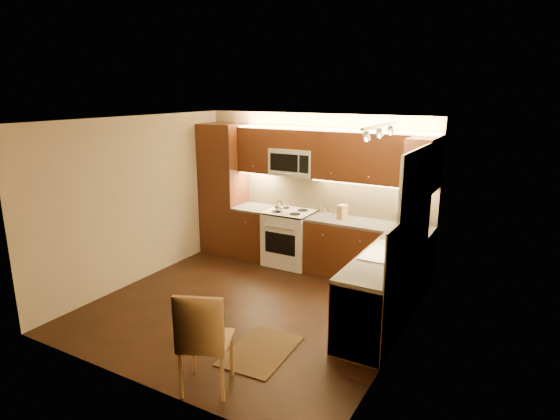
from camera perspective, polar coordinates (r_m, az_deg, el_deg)
The scene contains 37 objects.
floor at distance 6.48m, azimuth -3.62°, elevation -11.68°, with size 4.00×4.00×0.01m, color black.
ceiling at distance 5.83m, azimuth -4.02°, elevation 10.96°, with size 4.00×4.00×0.01m, color beige.
wall_back at distance 7.74m, azimuth 4.31°, elevation 2.48°, with size 4.00×0.01×2.50m, color #C6B391.
wall_front at distance 4.58m, azimuth -17.69°, elevation -6.76°, with size 4.00×0.01×2.50m, color #C6B391.
wall_left at distance 7.29m, azimuth -17.09°, elevation 1.14°, with size 0.01×4.00×2.50m, color #C6B391.
wall_right at distance 5.26m, azimuth 14.82°, elevation -3.80°, with size 0.01×4.00×2.50m, color #C6B391.
pantry at distance 8.33m, azimuth -6.93°, elevation 2.59°, with size 0.70×0.60×2.30m, color #41240D.
base_cab_back_left at distance 8.15m, azimuth -3.02°, elevation -2.83°, with size 0.62×0.60×0.86m, color #41240D.
counter_back_left at distance 8.03m, azimuth -3.06°, elevation 0.24°, with size 0.62×0.60×0.04m, color #373532.
base_cab_back_right at distance 7.32m, azimuth 10.59°, elevation -5.11°, with size 1.92×0.60×0.86m, color #41240D.
counter_back_right at distance 7.18m, azimuth 10.76°, elevation -1.73°, with size 1.92×0.60×0.04m, color #373532.
base_cab_right at distance 5.98m, azimuth 12.51°, elevation -9.79°, with size 0.60×2.00×0.86m, color #41240D.
counter_right at distance 5.82m, azimuth 12.75°, elevation -5.74°, with size 0.60×2.00×0.04m, color #373532.
dishwasher at distance 5.38m, azimuth 10.24°, elevation -12.57°, with size 0.58×0.60×0.84m, color silver.
backsplash_back at distance 7.60m, azimuth 6.66°, elevation 1.82°, with size 3.30×0.02×0.60m, color tan.
backsplash_right at distance 5.65m, azimuth 15.74°, elevation -3.13°, with size 0.02×2.00×0.60m, color tan.
upper_cab_back_left at distance 7.95m, azimuth -2.67°, elevation 7.40°, with size 0.62×0.35×0.75m, color #41240D.
upper_cab_back_right at distance 7.09m, azimuth 11.46°, elevation 6.27°, with size 1.92×0.35×0.75m, color #41240D.
upper_cab_bridge at distance 7.58m, azimuth 1.79°, elevation 8.74°, with size 0.76×0.35×0.31m, color #41240D.
upper_cab_right_corner at distance 6.48m, azimuth 16.90°, elevation 5.17°, with size 0.35×0.50×0.75m, color #41240D.
stove at distance 7.79m, azimuth 1.18°, elevation -3.41°, with size 0.76×0.65×0.92m, color silver, non-canonical shape.
microwave at distance 7.62m, azimuth 1.71°, elevation 5.92°, with size 0.76×0.38×0.44m, color silver, non-canonical shape.
window_frame at distance 5.68m, azimuth 16.34°, elevation 1.14°, with size 0.03×1.44×1.24m, color silver.
window_blinds at distance 5.69m, azimuth 16.14°, elevation 1.16°, with size 0.02×1.36×1.16m, color silver.
sink at distance 5.92m, azimuth 13.23°, elevation -4.43°, with size 0.52×0.86×0.15m, color silver, non-canonical shape.
faucet at distance 5.85m, azimuth 14.96°, elevation -3.98°, with size 0.20×0.04×0.30m, color silver, non-canonical shape.
track_light_bar at distance 5.53m, azimuth 12.16°, elevation 10.07°, with size 0.04×1.20×0.03m, color silver.
kettle at distance 7.59m, azimuth -0.09°, elevation 0.48°, with size 0.17×0.17×0.19m, color silver, non-canonical shape.
toaster_oven at distance 7.14m, azimuth 15.55°, elevation -1.04°, with size 0.37×0.27×0.22m, color silver.
knife_block at distance 7.32m, azimuth 7.66°, elevation -0.22°, with size 0.10×0.16×0.22m, color #B07C4F.
spice_jar_a at distance 7.47m, azimuth 6.55°, elevation -0.40°, with size 0.04×0.04×0.09m, color silver.
spice_jar_b at distance 7.70m, azimuth 5.02°, elevation 0.12°, with size 0.04×0.04×0.10m, color brown.
spice_jar_c at distance 7.61m, azimuth 5.54°, elevation -0.06°, with size 0.04×0.04×0.10m, color silver.
spice_jar_d at distance 7.54m, azimuth 7.90°, elevation -0.33°, with size 0.05×0.05×0.09m, color olive.
soap_bottle at distance 6.11m, azimuth 15.15°, elevation -3.72°, with size 0.09×0.09×0.20m, color white.
rug at distance 5.47m, azimuth -2.37°, elevation -16.89°, with size 0.64×0.97×0.01m, color black.
dining_chair at distance 4.71m, azimuth -9.08°, elevation -15.29°, with size 0.47×0.47×1.06m, color #B07C4F, non-canonical shape.
Camera 1 is at (3.20, -4.86, 2.86)m, focal length 29.77 mm.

